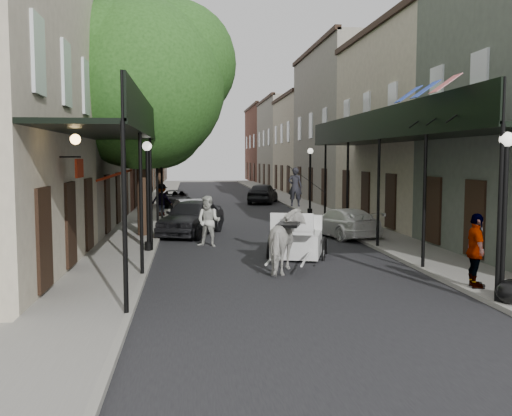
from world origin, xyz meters
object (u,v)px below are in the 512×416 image
object	(u,v)px
horse	(288,241)
car_right_far	(263,193)
car_left_near	(191,217)
pedestrian_sidewalk_right	(476,251)
carriage	(298,221)
lamppost_left	(148,194)
lamppost_right_near	(504,214)
pedestrian_sidewalk_left	(162,200)
car_left_mid	(191,211)
lamppost_right_far	(310,180)
tree_near	(151,78)
pedestrian_walking	(209,221)
car_right_near	(343,223)
car_left_far	(175,199)
tree_far	(164,119)

from	to	relation	value
horse	car_right_far	size ratio (longest dim) A/B	0.49
car_right_far	car_left_near	bearing A→B (deg)	89.35
pedestrian_sidewalk_right	car_left_near	world-z (taller)	pedestrian_sidewalk_right
carriage	car_right_far	xyz separation A→B (m)	(1.69, 22.20, -0.42)
lamppost_left	carriage	size ratio (longest dim) A/B	1.23
lamppost_right_near	car_right_far	distance (m)	29.26
pedestrian_sidewalk_left	car_left_near	size ratio (longest dim) A/B	0.38
car_left_near	car_left_mid	distance (m)	4.69
lamppost_right_far	car_right_far	xyz separation A→B (m)	(-1.50, 9.19, -1.30)
tree_near	horse	size ratio (longest dim) A/B	4.53
lamppost_right_near	car_left_near	world-z (taller)	lamppost_right_near
pedestrian_walking	car_right_near	size ratio (longest dim) A/B	0.45
lamppost_right_near	lamppost_right_far	world-z (taller)	same
pedestrian_sidewalk_left	car_left_far	world-z (taller)	pedestrian_sidewalk_left
pedestrian_sidewalk_left	car_left_near	bearing A→B (deg)	106.65
carriage	car_right_far	distance (m)	22.27
car_right_near	tree_far	bearing A→B (deg)	-76.29
tree_near	car_right_near	distance (m)	9.81
car_right_near	pedestrian_sidewalk_right	bearing A→B (deg)	79.44
pedestrian_sidewalk_right	car_left_mid	xyz separation A→B (m)	(-6.80, 15.96, -0.44)
carriage	pedestrian_sidewalk_right	world-z (taller)	carriage
tree_near	car_left_far	distance (m)	15.04
pedestrian_sidewalk_right	car_right_near	distance (m)	9.94
tree_far	pedestrian_walking	size ratio (longest dim) A/B	4.56
lamppost_left	pedestrian_sidewalk_left	world-z (taller)	lamppost_left
pedestrian_sidewalk_right	pedestrian_sidewalk_left	bearing A→B (deg)	36.87
carriage	car_left_mid	distance (m)	10.92
carriage	pedestrian_sidewalk_left	xyz separation A→B (m)	(-5.11, 12.92, -0.17)
tree_far	lamppost_right_far	world-z (taller)	tree_far
lamppost_right_near	pedestrian_walking	xyz separation A→B (m)	(-6.10, 9.31, -1.11)
horse	carriage	bearing A→B (deg)	-90.00
pedestrian_sidewalk_left	car_right_far	world-z (taller)	pedestrian_sidewalk_left
lamppost_left	car_left_mid	world-z (taller)	lamppost_left
car_left_far	car_right_far	size ratio (longest dim) A/B	0.97
tree_near	carriage	world-z (taller)	tree_near
lamppost_right_near	car_left_far	xyz separation A→B (m)	(-7.70, 26.00, -1.46)
pedestrian_walking	car_right_far	distance (m)	20.41
lamppost_right_near	lamppost_right_far	size ratio (longest dim) A/B	1.00
lamppost_right_near	lamppost_left	xyz separation A→B (m)	(-8.20, 8.00, 0.00)
carriage	pedestrian_sidewalk_right	distance (m)	6.53
car_left_far	lamppost_left	bearing A→B (deg)	-97.11
tree_far	lamppost_right_far	xyz separation A→B (m)	(8.35, -6.18, -3.79)
lamppost_right_far	car_left_mid	bearing A→B (deg)	-158.14
horse	pedestrian_walking	xyz separation A→B (m)	(-2.08, 5.00, 0.05)
tree_near	car_left_mid	bearing A→B (deg)	72.72
lamppost_left	pedestrian_walking	bearing A→B (deg)	31.94
lamppost_right_near	car_left_mid	size ratio (longest dim) A/B	1.03
tree_far	pedestrian_sidewalk_left	xyz separation A→B (m)	(0.05, -6.26, -4.84)
horse	pedestrian_sidewalk_left	xyz separation A→B (m)	(-4.28, 15.60, 0.10)
tree_near	horse	world-z (taller)	tree_near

